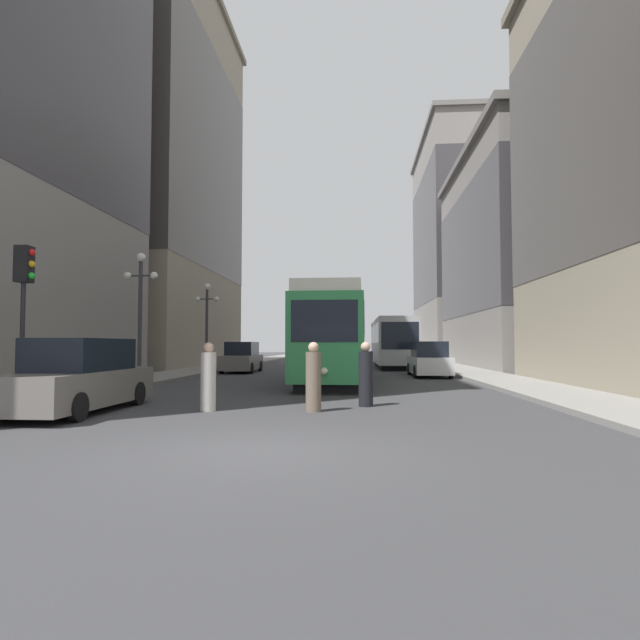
{
  "coord_description": "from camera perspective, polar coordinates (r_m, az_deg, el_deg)",
  "views": [
    {
      "loc": [
        1.55,
        -8.03,
        1.67
      ],
      "look_at": [
        0.18,
        11.32,
        2.59
      ],
      "focal_mm": 28.93,
      "sensor_mm": 36.0,
      "label": 1
    }
  ],
  "objects": [
    {
      "name": "ground_plane",
      "position": [
        8.35,
        -6.96,
        -14.25
      ],
      "size": [
        200.0,
        200.0,
        0.0
      ],
      "primitive_type": "plane",
      "color": "#38383A"
    },
    {
      "name": "sidewalk_left",
      "position": [
        49.01,
        -7.27,
        -4.56
      ],
      "size": [
        2.88,
        120.0,
        0.15
      ],
      "primitive_type": "cube",
      "color": "gray",
      "rests_on": "ground"
    },
    {
      "name": "sidewalk_right",
      "position": [
        48.5,
        11.79,
        -4.54
      ],
      "size": [
        2.88,
        120.0,
        0.15
      ],
      "primitive_type": "cube",
      "color": "gray",
      "rests_on": "ground"
    },
    {
      "name": "streetcar",
      "position": [
        23.08,
        1.69,
        -1.65
      ],
      "size": [
        2.82,
        12.56,
        3.89
      ],
      "rotation": [
        0.0,
        0.0,
        -0.02
      ],
      "color": "black",
      "rests_on": "ground"
    },
    {
      "name": "transit_bus",
      "position": [
        38.52,
        7.96,
        -2.28
      ],
      "size": [
        2.7,
        12.95,
        3.45
      ],
      "rotation": [
        0.0,
        0.0,
        0.01
      ],
      "color": "black",
      "rests_on": "ground"
    },
    {
      "name": "parked_car_left_near",
      "position": [
        14.16,
        -25.1,
        -5.81
      ],
      "size": [
        1.91,
        4.98,
        1.82
      ],
      "rotation": [
        0.0,
        0.0,
        0.0
      ],
      "color": "black",
      "rests_on": "ground"
    },
    {
      "name": "parked_car_left_mid",
      "position": [
        31.29,
        -8.64,
        -4.2
      ],
      "size": [
        1.92,
        4.61,
        1.82
      ],
      "rotation": [
        0.0,
        0.0,
        0.01
      ],
      "color": "black",
      "rests_on": "ground"
    },
    {
      "name": "parked_car_right_far",
      "position": [
        27.5,
        11.95,
        -4.38
      ],
      "size": [
        1.91,
        4.8,
        1.82
      ],
      "rotation": [
        0.0,
        0.0,
        3.15
      ],
      "color": "black",
      "rests_on": "ground"
    },
    {
      "name": "pedestrian_crossing_near",
      "position": [
        14.05,
        5.08,
        -6.22
      ],
      "size": [
        0.39,
        0.39,
        1.74
      ],
      "rotation": [
        0.0,
        0.0,
        1.65
      ],
      "color": "black",
      "rests_on": "ground"
    },
    {
      "name": "pedestrian_crossing_far",
      "position": [
        12.92,
        -0.73,
        -6.56
      ],
      "size": [
        0.39,
        0.39,
        1.73
      ],
      "rotation": [
        0.0,
        0.0,
        5.25
      ],
      "color": "#6B5B4C",
      "rests_on": "ground"
    },
    {
      "name": "pedestrian_on_sidewalk",
      "position": [
        13.34,
        -12.26,
        -6.39
      ],
      "size": [
        0.39,
        0.39,
        1.72
      ],
      "rotation": [
        0.0,
        0.0,
        1.68
      ],
      "color": "beige",
      "rests_on": "ground"
    },
    {
      "name": "traffic_light_near_left",
      "position": [
        15.34,
        -29.9,
        3.68
      ],
      "size": [
        0.47,
        0.36,
        4.07
      ],
      "color": "#232328",
      "rests_on": "sidewalk_left"
    },
    {
      "name": "lamp_post_left_near",
      "position": [
        22.19,
        -19.25,
        2.46
      ],
      "size": [
        1.41,
        0.36,
        5.25
      ],
      "color": "#333338",
      "rests_on": "sidewalk_left"
    },
    {
      "name": "lamp_post_left_far",
      "position": [
        30.94,
        -12.41,
        0.79
      ],
      "size": [
        1.41,
        0.36,
        5.1
      ],
      "color": "#333338",
      "rests_on": "sidewalk_left"
    },
    {
      "name": "building_left_midblock",
      "position": [
        44.54,
        -19.01,
        15.22
      ],
      "size": [
        12.11,
        19.93,
        29.62
      ],
      "color": "gray",
      "rests_on": "ground"
    },
    {
      "name": "building_right_midblock",
      "position": [
        41.38,
        23.86,
        6.43
      ],
      "size": [
        12.63,
        19.9,
        15.76
      ],
      "color": "gray",
      "rests_on": "ground"
    },
    {
      "name": "building_right_far",
      "position": [
        64.23,
        17.08,
        7.91
      ],
      "size": [
        13.46,
        21.32,
        25.98
      ],
      "color": "gray",
      "rests_on": "ground"
    }
  ]
}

